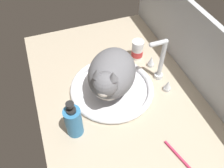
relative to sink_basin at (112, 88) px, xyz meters
The scene contains 8 objects.
countertop 4.42cm from the sink_basin, 25.06° to the left, with size 111.09×69.85×3.00cm, color #B7A88E.
backsplash_wall 39.99cm from the sink_basin, 85.18° to the left, with size 111.09×2.40×34.84cm, color #B2B7BC.
sink_basin is the anchor object (origin of this frame).
faucet 23.83cm from the sink_basin, 90.00° to the left, with size 19.80×9.58×22.37cm.
cat 10.43cm from the sink_basin, 33.34° to the right, with size 34.78×30.69×19.89cm.
pill_bottle 25.13cm from the sink_basin, 129.79° to the left, with size 5.85×5.85×10.50cm.
soap_pump_bottle 26.12cm from the sink_basin, 53.75° to the right, with size 6.43×6.43×18.02cm.
toothbrush 42.38cm from the sink_basin, 17.39° to the left, with size 18.13×5.79×1.70cm.
Camera 1 is at (60.65, -24.39, 84.01)cm, focal length 37.51 mm.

